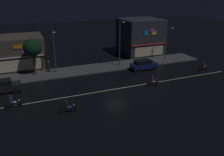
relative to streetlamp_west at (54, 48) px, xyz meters
The scene contains 17 objects.
ground_plane 11.77m from the streetlamp_west, 55.71° to the right, with size 140.00×140.00×0.00m, color black.
lane_divider_stripe 11.77m from the streetlamp_west, 55.71° to the right, with size 37.11×0.16×0.01m, color beige.
sidewalk_far 7.40m from the streetlamp_west, ahead, with size 39.07×4.67×0.14m, color #4C4C4F.
storefront_left_block 7.96m from the streetlamp_west, 134.66° to the left, with size 8.75×6.97×5.21m.
storefront_center_block 18.87m from the streetlamp_west, 18.03° to the left, with size 7.62×7.50×6.92m.
streetlamp_west is the anchor object (origin of this frame).
streetlamp_mid 10.60m from the streetlamp_west, ahead, with size 0.44×1.64×7.65m.
streetlamp_east 20.11m from the streetlamp_west, ahead, with size 0.44×1.64×6.08m.
pedestrian_on_sidewalk 3.37m from the streetlamp_west, 140.65° to the left, with size 0.35×0.35×1.77m.
street_tree 3.13m from the streetlamp_west, behind, with size 2.68×2.68×5.51m.
parked_car_near_kerb 14.36m from the streetlamp_west, 14.66° to the right, with size 4.30×1.98×1.67m.
parked_car_trailing 9.42m from the streetlamp_west, 147.95° to the right, with size 4.30×1.98×1.67m.
motorcycle_lead 11.94m from the streetlamp_west, 124.02° to the right, with size 1.90×0.60×1.52m.
motorcycle_following 23.79m from the streetlamp_west, 18.88° to the right, with size 1.90×0.60×1.52m.
motorcycle_opposite_lane 13.37m from the streetlamp_west, 94.45° to the right, with size 1.90×0.60×1.52m.
motorcycle_trailing_far 15.46m from the streetlamp_west, 41.95° to the right, with size 1.90×0.60×1.52m.
traffic_cone 13.62m from the streetlamp_west, 16.31° to the right, with size 0.36×0.36×0.55m, color orange.
Camera 1 is at (-10.98, -25.62, 12.33)m, focal length 36.92 mm.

